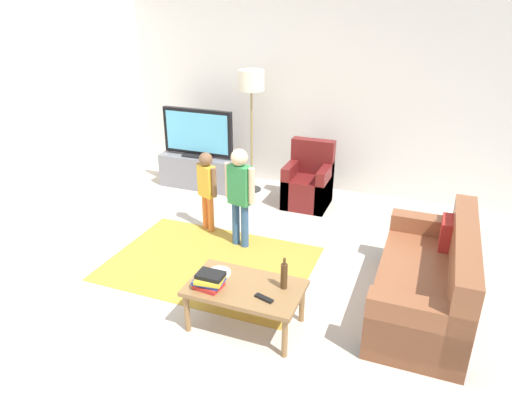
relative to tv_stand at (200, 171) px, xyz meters
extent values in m
plane|color=beige|center=(1.58, -2.30, -0.24)|extent=(7.80, 7.80, 0.00)
cube|color=silver|center=(1.58, 0.70, 1.11)|extent=(6.00, 0.12, 2.70)
cube|color=#B28C33|center=(1.16, -2.01, -0.24)|extent=(2.20, 1.60, 0.01)
cube|color=slate|center=(0.00, 0.00, 0.01)|extent=(1.20, 0.44, 0.50)
cube|color=black|center=(0.00, -0.05, -0.14)|extent=(1.10, 0.32, 0.03)
cube|color=black|center=(0.00, -0.02, 0.27)|extent=(0.44, 0.28, 0.03)
cube|color=black|center=(0.00, -0.02, 0.63)|extent=(1.10, 0.07, 0.68)
cube|color=#59B2D8|center=(0.00, -0.06, 0.63)|extent=(1.00, 0.01, 0.58)
cube|color=brown|center=(3.37, -2.02, -0.03)|extent=(0.80, 1.80, 0.42)
cube|color=brown|center=(3.67, -2.02, 0.19)|extent=(0.20, 1.80, 0.86)
cube|color=brown|center=(3.37, -2.82, 0.06)|extent=(0.80, 0.20, 0.60)
cube|color=brown|center=(3.37, -1.22, 0.06)|extent=(0.80, 0.20, 0.60)
cube|color=#B22823|center=(3.52, -1.47, 0.32)|extent=(0.10, 0.32, 0.32)
cube|color=maroon|center=(1.72, -0.10, -0.03)|extent=(0.60, 0.60, 0.42)
cube|color=maroon|center=(1.72, 0.12, 0.21)|extent=(0.60, 0.16, 0.90)
cube|color=maroon|center=(1.48, -0.10, 0.06)|extent=(0.12, 0.60, 0.60)
cube|color=maroon|center=(1.96, -0.10, 0.06)|extent=(0.12, 0.60, 0.60)
cylinder|color=#262626|center=(0.79, 0.15, -0.23)|extent=(0.28, 0.28, 0.02)
cylinder|color=#99844C|center=(0.79, 0.15, 0.52)|extent=(0.03, 0.03, 1.50)
cylinder|color=silver|center=(0.79, 0.15, 1.40)|extent=(0.36, 0.36, 0.28)
cylinder|color=orange|center=(0.72, -1.25, -0.01)|extent=(0.08, 0.08, 0.46)
cylinder|color=orange|center=(0.82, -1.29, -0.01)|extent=(0.08, 0.08, 0.46)
cube|color=gold|center=(0.77, -1.27, 0.41)|extent=(0.25, 0.20, 0.39)
sphere|color=brown|center=(0.77, -1.27, 0.69)|extent=(0.16, 0.16, 0.16)
cylinder|color=brown|center=(0.64, -1.21, 0.43)|extent=(0.06, 0.06, 0.35)
cylinder|color=brown|center=(0.90, -1.33, 0.43)|extent=(0.06, 0.06, 0.35)
cylinder|color=#33598C|center=(1.24, -1.48, 0.02)|extent=(0.09, 0.09, 0.54)
cylinder|color=#33598C|center=(1.37, -1.51, 0.02)|extent=(0.09, 0.09, 0.54)
cube|color=#338C4C|center=(1.31, -1.50, 0.52)|extent=(0.28, 0.20, 0.46)
sphere|color=beige|center=(1.31, -1.50, 0.85)|extent=(0.19, 0.19, 0.19)
cylinder|color=beige|center=(1.15, -1.46, 0.55)|extent=(0.07, 0.07, 0.42)
cylinder|color=beige|center=(1.46, -1.53, 0.55)|extent=(0.07, 0.07, 0.42)
cube|color=olive|center=(1.93, -2.86, 0.16)|extent=(1.00, 0.60, 0.04)
cylinder|color=olive|center=(1.48, -3.11, -0.05)|extent=(0.05, 0.05, 0.38)
cylinder|color=olive|center=(2.38, -3.11, -0.05)|extent=(0.05, 0.05, 0.38)
cylinder|color=olive|center=(1.48, -2.61, -0.05)|extent=(0.05, 0.05, 0.38)
cylinder|color=olive|center=(2.38, -2.61, -0.05)|extent=(0.05, 0.05, 0.38)
cube|color=red|center=(1.65, -2.99, 0.19)|extent=(0.24, 0.21, 0.04)
cube|color=#334CA5|center=(1.64, -2.97, 0.23)|extent=(0.25, 0.19, 0.03)
cube|color=yellow|center=(1.66, -2.99, 0.26)|extent=(0.25, 0.22, 0.04)
cube|color=black|center=(1.67, -2.98, 0.30)|extent=(0.23, 0.16, 0.04)
cylinder|color=#4C3319|center=(2.25, -2.76, 0.29)|extent=(0.06, 0.06, 0.23)
cylinder|color=#4C3319|center=(2.25, -2.76, 0.44)|extent=(0.02, 0.02, 0.06)
cube|color=black|center=(2.15, -2.98, 0.19)|extent=(0.18, 0.10, 0.02)
cylinder|color=white|center=(1.63, -2.76, 0.18)|extent=(0.22, 0.22, 0.02)
cube|color=silver|center=(1.65, -2.76, 0.19)|extent=(0.13, 0.10, 0.01)
camera|label=1|loc=(3.29, -6.05, 2.51)|focal=33.25mm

